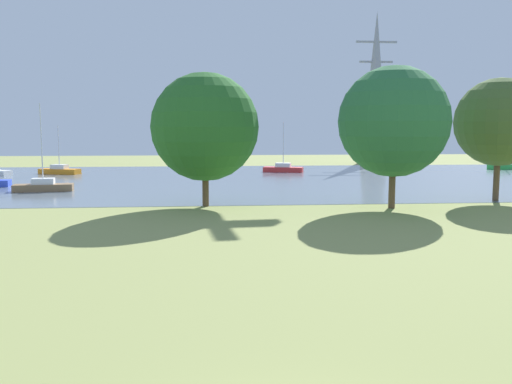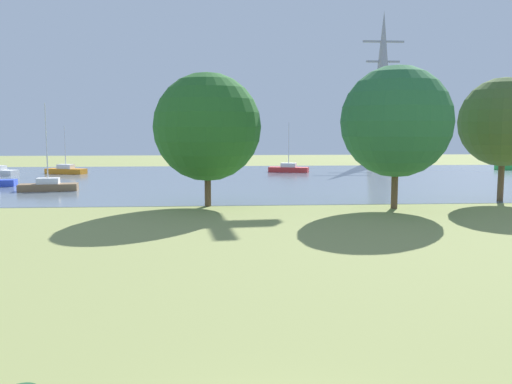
{
  "view_description": "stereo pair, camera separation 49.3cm",
  "coord_description": "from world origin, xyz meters",
  "px_view_note": "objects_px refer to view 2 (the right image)",
  "views": [
    {
      "loc": [
        -1.39,
        -7.57,
        5.34
      ],
      "look_at": [
        1.08,
        21.08,
        1.99
      ],
      "focal_mm": 38.59,
      "sensor_mm": 36.0,
      "label": 1
    },
    {
      "loc": [
        -0.9,
        -7.6,
        5.34
      ],
      "look_at": [
        1.08,
        21.08,
        1.99
      ],
      "focal_mm": 38.59,
      "sensor_mm": 36.0,
      "label": 2
    }
  ],
  "objects_px": {
    "sailboat_brown": "(48,186)",
    "tree_mid_shore": "(396,122)",
    "tree_east_far": "(504,122)",
    "sailboat_orange": "(66,170)",
    "electricity_pylon": "(382,88)",
    "tree_west_near": "(207,127)",
    "sailboat_red": "(289,168)"
  },
  "relations": [
    {
      "from": "tree_west_near",
      "to": "tree_mid_shore",
      "type": "height_order",
      "value": "tree_mid_shore"
    },
    {
      "from": "sailboat_brown",
      "to": "tree_west_near",
      "type": "height_order",
      "value": "tree_west_near"
    },
    {
      "from": "sailboat_red",
      "to": "sailboat_orange",
      "type": "bearing_deg",
      "value": -178.48
    },
    {
      "from": "tree_east_far",
      "to": "sailboat_red",
      "type": "bearing_deg",
      "value": 113.32
    },
    {
      "from": "tree_mid_shore",
      "to": "tree_east_far",
      "type": "xyz_separation_m",
      "value": [
        8.88,
        2.96,
        -0.0
      ]
    },
    {
      "from": "sailboat_brown",
      "to": "tree_east_far",
      "type": "bearing_deg",
      "value": -14.61
    },
    {
      "from": "sailboat_orange",
      "to": "tree_west_near",
      "type": "height_order",
      "value": "tree_west_near"
    },
    {
      "from": "sailboat_orange",
      "to": "sailboat_brown",
      "type": "relative_size",
      "value": 0.76
    },
    {
      "from": "tree_east_far",
      "to": "electricity_pylon",
      "type": "height_order",
      "value": "electricity_pylon"
    },
    {
      "from": "sailboat_orange",
      "to": "tree_east_far",
      "type": "height_order",
      "value": "tree_east_far"
    },
    {
      "from": "sailboat_brown",
      "to": "sailboat_orange",
      "type": "bearing_deg",
      "value": 100.58
    },
    {
      "from": "sailboat_red",
      "to": "tree_east_far",
      "type": "height_order",
      "value": "tree_east_far"
    },
    {
      "from": "electricity_pylon",
      "to": "sailboat_orange",
      "type": "bearing_deg",
      "value": -156.62
    },
    {
      "from": "tree_east_far",
      "to": "electricity_pylon",
      "type": "bearing_deg",
      "value": 84.05
    },
    {
      "from": "sailboat_orange",
      "to": "electricity_pylon",
      "type": "relative_size",
      "value": 0.24
    },
    {
      "from": "tree_mid_shore",
      "to": "sailboat_orange",
      "type": "bearing_deg",
      "value": 134.46
    },
    {
      "from": "tree_mid_shore",
      "to": "electricity_pylon",
      "type": "relative_size",
      "value": 0.41
    },
    {
      "from": "tree_mid_shore",
      "to": "electricity_pylon",
      "type": "height_order",
      "value": "electricity_pylon"
    },
    {
      "from": "sailboat_red",
      "to": "sailboat_brown",
      "type": "xyz_separation_m",
      "value": [
        -23.07,
        -18.73,
        0.02
      ]
    },
    {
      "from": "sailboat_brown",
      "to": "tree_mid_shore",
      "type": "bearing_deg",
      "value": -24.8
    },
    {
      "from": "sailboat_orange",
      "to": "sailboat_red",
      "type": "distance_m",
      "value": 26.45
    },
    {
      "from": "sailboat_red",
      "to": "tree_west_near",
      "type": "bearing_deg",
      "value": -107.87
    },
    {
      "from": "sailboat_orange",
      "to": "electricity_pylon",
      "type": "xyz_separation_m",
      "value": [
        43.24,
        18.69,
        11.13
      ]
    },
    {
      "from": "sailboat_red",
      "to": "electricity_pylon",
      "type": "height_order",
      "value": "electricity_pylon"
    },
    {
      "from": "sailboat_brown",
      "to": "electricity_pylon",
      "type": "relative_size",
      "value": 0.32
    },
    {
      "from": "sailboat_brown",
      "to": "tree_west_near",
      "type": "bearing_deg",
      "value": -36.29
    },
    {
      "from": "sailboat_brown",
      "to": "tree_mid_shore",
      "type": "distance_m",
      "value": 29.35
    },
    {
      "from": "sailboat_red",
      "to": "tree_mid_shore",
      "type": "bearing_deg",
      "value": -84.19
    },
    {
      "from": "tree_east_far",
      "to": "sailboat_orange",
      "type": "bearing_deg",
      "value": 144.75
    },
    {
      "from": "tree_west_near",
      "to": "electricity_pylon",
      "type": "relative_size",
      "value": 0.39
    },
    {
      "from": "tree_west_near",
      "to": "electricity_pylon",
      "type": "bearing_deg",
      "value": 60.87
    },
    {
      "from": "sailboat_brown",
      "to": "sailboat_red",
      "type": "bearing_deg",
      "value": 39.08
    }
  ]
}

